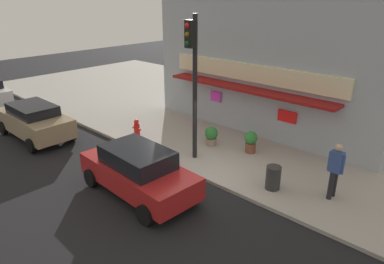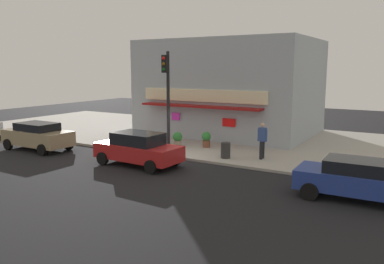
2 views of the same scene
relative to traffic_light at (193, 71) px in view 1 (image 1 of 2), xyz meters
The scene contains 11 objects.
ground_plane 3.99m from the traffic_light, 35.65° to the right, with size 62.04×62.04×0.00m, color black.
sidewalk 6.90m from the traffic_light, 77.00° to the left, with size 41.36×13.41×0.13m, color #A39E93.
corner_building 7.84m from the traffic_light, 88.94° to the left, with size 11.49×9.20×6.51m.
traffic_light is the anchor object (origin of this frame).
fire_hydrant 4.78m from the traffic_light, behind, with size 0.51×0.27×0.76m.
trash_can 4.74m from the traffic_light, ahead, with size 0.50×0.50×0.82m, color #2D2D2D.
pedestrian 5.88m from the traffic_light, ahead, with size 0.52×0.43×1.87m.
potted_plant_by_doorway 3.42m from the traffic_light, 101.37° to the left, with size 0.56×0.56×0.84m.
potted_plant_by_window 3.87m from the traffic_light, 55.64° to the left, with size 0.54×0.54×0.92m.
parked_car_red 4.14m from the traffic_light, 83.79° to the right, with size 4.45×2.21×1.63m.
parked_car_tan 8.20m from the traffic_light, 155.86° to the right, with size 4.35×2.06×1.59m.
Camera 1 is at (7.27, -8.37, 6.27)m, focal length 32.73 mm.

